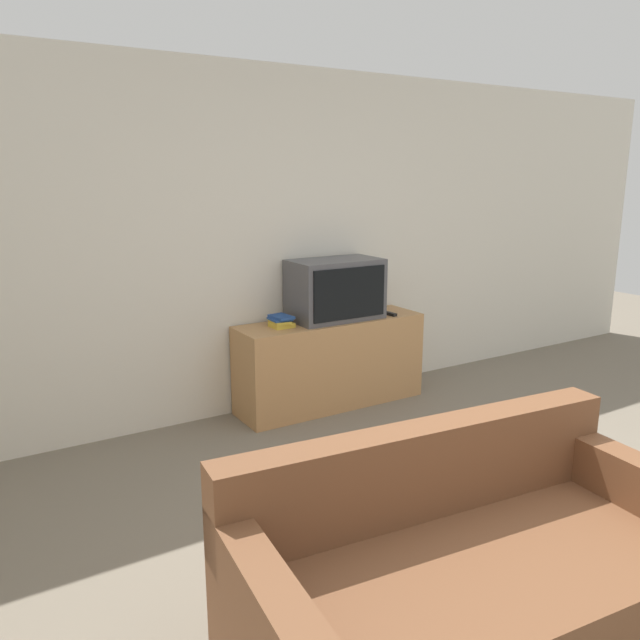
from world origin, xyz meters
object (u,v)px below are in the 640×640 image
object	(u,v)px
television	(335,289)
tv_stand	(331,363)
couch	(468,585)
book_stack	(281,321)
remote_on_stand	(387,313)

from	to	relation	value
television	tv_stand	bearing A→B (deg)	-164.54
television	couch	size ratio (longest dim) A/B	0.38
television	book_stack	distance (m)	0.53
couch	remote_on_stand	bearing A→B (deg)	64.42
couch	television	bearing A→B (deg)	73.41
tv_stand	remote_on_stand	distance (m)	0.62
tv_stand	television	distance (m)	0.59
couch	remote_on_stand	size ratio (longest dim) A/B	9.74
television	remote_on_stand	size ratio (longest dim) A/B	3.66
television	remote_on_stand	world-z (taller)	television
television	book_stack	size ratio (longest dim) A/B	3.58
remote_on_stand	tv_stand	bearing A→B (deg)	170.70
television	remote_on_stand	distance (m)	0.51
television	couch	bearing A→B (deg)	-112.27
couch	book_stack	world-z (taller)	couch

